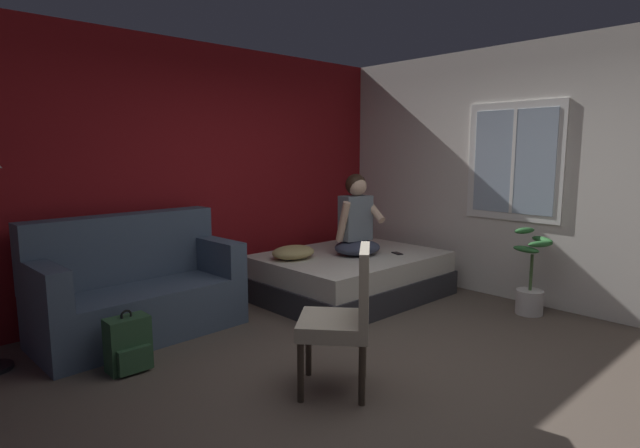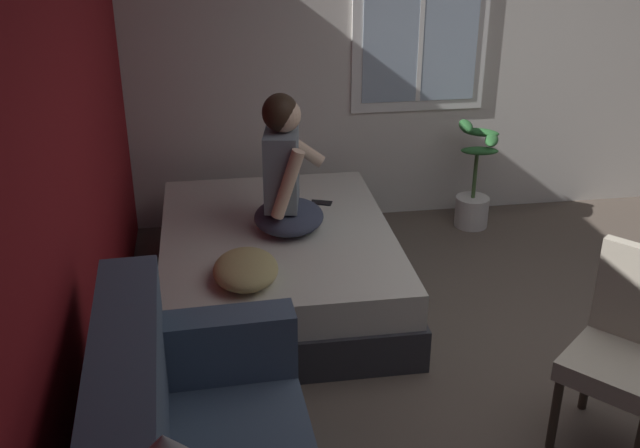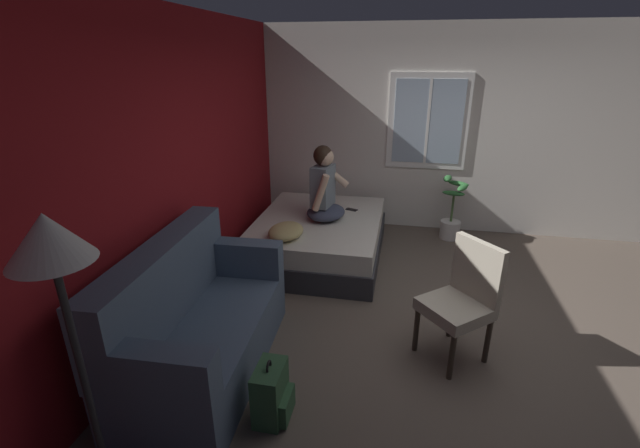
{
  "view_description": "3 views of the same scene",
  "coord_description": "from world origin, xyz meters",
  "px_view_note": "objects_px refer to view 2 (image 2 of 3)",
  "views": [
    {
      "loc": [
        -2.7,
        -2.08,
        1.6
      ],
      "look_at": [
        0.36,
        1.21,
        0.94
      ],
      "focal_mm": 28.0,
      "sensor_mm": 36.0,
      "label": 1
    },
    {
      "loc": [
        -3.08,
        2.0,
        2.51
      ],
      "look_at": [
        0.57,
        1.44,
        0.8
      ],
      "focal_mm": 42.0,
      "sensor_mm": 36.0,
      "label": 2
    },
    {
      "loc": [
        -3.49,
        0.66,
        2.3
      ],
      "look_at": [
        0.26,
        1.42,
        0.79
      ],
      "focal_mm": 24.0,
      "sensor_mm": 36.0,
      "label": 3
    }
  ],
  "objects_px": {
    "bed": "(278,264)",
    "cell_phone": "(321,203)",
    "side_chair": "(628,346)",
    "person_seated": "(285,176)",
    "throw_pillow": "(246,269)",
    "potted_plant": "(474,190)"
  },
  "relations": [
    {
      "from": "bed",
      "to": "cell_phone",
      "type": "height_order",
      "value": "cell_phone"
    },
    {
      "from": "cell_phone",
      "to": "side_chair",
      "type": "bearing_deg",
      "value": -129.44
    },
    {
      "from": "person_seated",
      "to": "throw_pillow",
      "type": "height_order",
      "value": "person_seated"
    },
    {
      "from": "potted_plant",
      "to": "throw_pillow",
      "type": "bearing_deg",
      "value": 128.64
    },
    {
      "from": "potted_plant",
      "to": "side_chair",
      "type": "bearing_deg",
      "value": 176.76
    },
    {
      "from": "side_chair",
      "to": "cell_phone",
      "type": "relative_size",
      "value": 6.81
    },
    {
      "from": "cell_phone",
      "to": "potted_plant",
      "type": "bearing_deg",
      "value": -48.48
    },
    {
      "from": "throw_pillow",
      "to": "side_chair",
      "type": "bearing_deg",
      "value": -120.02
    },
    {
      "from": "person_seated",
      "to": "throw_pillow",
      "type": "relative_size",
      "value": 1.82
    },
    {
      "from": "throw_pillow",
      "to": "cell_phone",
      "type": "bearing_deg",
      "value": -30.01
    },
    {
      "from": "potted_plant",
      "to": "person_seated",
      "type": "bearing_deg",
      "value": 118.25
    },
    {
      "from": "bed",
      "to": "cell_phone",
      "type": "distance_m",
      "value": 0.57
    },
    {
      "from": "bed",
      "to": "side_chair",
      "type": "distance_m",
      "value": 2.21
    },
    {
      "from": "side_chair",
      "to": "throw_pillow",
      "type": "bearing_deg",
      "value": 59.98
    },
    {
      "from": "side_chair",
      "to": "throw_pillow",
      "type": "height_order",
      "value": "side_chair"
    },
    {
      "from": "cell_phone",
      "to": "bed",
      "type": "bearing_deg",
      "value": 158.54
    },
    {
      "from": "potted_plant",
      "to": "bed",
      "type": "bearing_deg",
      "value": 117.97
    },
    {
      "from": "side_chair",
      "to": "throw_pillow",
      "type": "relative_size",
      "value": 2.04
    },
    {
      "from": "throw_pillow",
      "to": "potted_plant",
      "type": "relative_size",
      "value": 0.56
    },
    {
      "from": "bed",
      "to": "side_chair",
      "type": "xyz_separation_m",
      "value": [
        -1.61,
        -1.48,
        0.3
      ]
    },
    {
      "from": "person_seated",
      "to": "cell_phone",
      "type": "xyz_separation_m",
      "value": [
        0.36,
        -0.28,
        -0.35
      ]
    },
    {
      "from": "side_chair",
      "to": "throw_pillow",
      "type": "distance_m",
      "value": 1.98
    }
  ]
}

